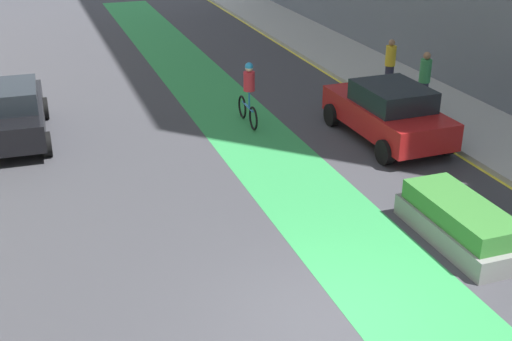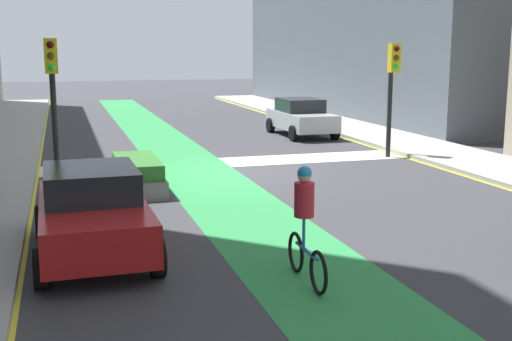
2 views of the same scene
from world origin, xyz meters
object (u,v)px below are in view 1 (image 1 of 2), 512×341
Objects in this scene: car_red_right_far at (388,112)px; pedestrian_sidewalk_right_a at (424,79)px; median_planter at (460,223)px; car_black_left_far at (8,112)px; pedestrian_sidewalk_right_b at (390,63)px; cyclist_in_lane at (248,92)px.

car_red_right_far is 2.76m from pedestrian_sidewalk_right_a.
pedestrian_sidewalk_right_a reaches higher than median_planter.
car_black_left_far and car_red_right_far have the same top height.
car_red_right_far is at bearing -19.31° from car_black_left_far.
pedestrian_sidewalk_right_b reaches higher than car_black_left_far.
car_black_left_far is at bearing 160.69° from car_red_right_far.
car_red_right_far is (9.62, -3.37, 0.00)m from car_black_left_far.
pedestrian_sidewalk_right_b is at bearing 14.76° from cyclist_in_lane.
pedestrian_sidewalk_right_b is 9.75m from median_planter.
cyclist_in_lane reaches higher than car_red_right_far.
car_red_right_far is at bearing -142.42° from pedestrian_sidewalk_right_a.
car_black_left_far is 11.86m from pedestrian_sidewalk_right_b.
car_red_right_far is at bearing -36.78° from cyclist_in_lane.
pedestrian_sidewalk_right_a is (11.80, -1.69, 0.21)m from car_black_left_far.
pedestrian_sidewalk_right_a is (5.34, -0.68, 0.04)m from cyclist_in_lane.
pedestrian_sidewalk_right_b is at bearing 59.44° from car_red_right_far.
cyclist_in_lane is at bearing 172.74° from pedestrian_sidewalk_right_a.
pedestrian_sidewalk_right_b is (5.39, 1.42, -0.01)m from cyclist_in_lane.
car_black_left_far is 1.46× the size of median_planter.
car_black_left_far is 10.19m from car_red_right_far.
car_red_right_far is 3.94m from cyclist_in_lane.
cyclist_in_lane is 0.63× the size of median_planter.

